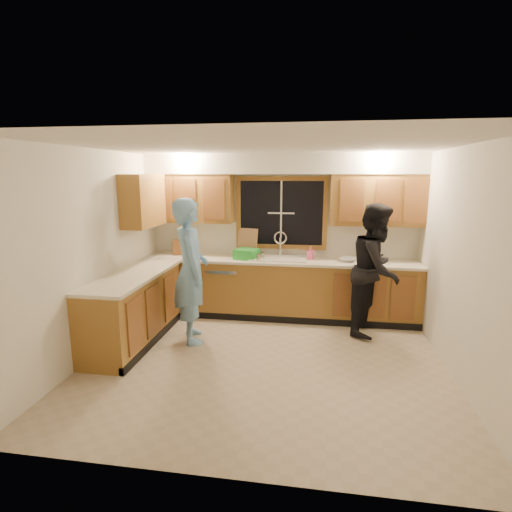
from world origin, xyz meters
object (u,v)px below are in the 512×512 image
Objects in this scene: dish_crate at (247,254)px; bowl at (348,259)px; stove at (112,324)px; soap_bottle at (311,253)px; woman at (376,270)px; knife_block at (178,247)px; dishwasher at (225,289)px; sink at (279,263)px; man at (191,271)px.

bowl is at bearing 1.72° from dish_crate.
stove is 4.43× the size of soap_bottle.
woman is 7.41× the size of knife_block.
dishwasher is at bearing 172.86° from dish_crate.
woman is 5.53× the size of dish_crate.
sink is 2.61× the size of dish_crate.
knife_block reaches higher than stove.
soap_bottle is at bearing 172.15° from bowl.
knife_block is 0.75× the size of dish_crate.
dish_crate is at bearing -7.14° from dishwasher.
man is at bearing 44.57° from stove.
sink is at bearing 6.85° from dish_crate.
stove is at bearing -103.76° from knife_block.
bowl is at bearing -7.85° from soap_bottle.
soap_bottle is (1.53, 1.15, 0.07)m from man.
soap_bottle is at bearing 7.18° from dish_crate.
bowl is (2.83, 1.81, 0.50)m from stove.
man is (0.75, 0.74, 0.50)m from stove.
sink is 0.96m from dishwasher.
bowl is at bearing -86.77° from man.
woman is at bearing -99.35° from man.
man is 5.80× the size of dish_crate.
soap_bottle is at bearing -9.77° from knife_block.
sink is at bearing -12.11° from knife_block.
soap_bottle is (0.97, 0.12, 0.02)m from dish_crate.
knife_block is (-1.65, 0.08, 0.18)m from sink.
sink is at bearing 179.26° from bowl.
dish_crate is 1.37× the size of bowl.
dish_crate reaches higher than bowl.
bowl is at bearing 0.04° from dishwasher.
stove is 3.75× the size of bowl.
knife_block is at bearing 179.51° from soap_bottle.
dishwasher is at bearing 100.79° from woman.
woman is at bearing 23.33° from stove.
sink is at bearing 93.85° from woman.
sink is 1.46m from woman.
man is 2.35m from bowl.
man is (-1.05, -1.09, 0.09)m from sink.
dishwasher is 1.96m from bowl.
dish_crate is (0.36, -0.04, 0.59)m from dishwasher.
stove is at bearing 135.10° from woman.
man reaches higher than stove.
woman is (2.44, 0.64, -0.04)m from man.
stove is (-0.95, -1.81, 0.04)m from dishwasher.
dish_crate is at bearing -52.57° from man.
dishwasher is 0.69m from dish_crate.
woman is (1.39, -0.45, 0.05)m from sink.
man is at bearing -134.04° from sink.
knife_block is at bearing 85.51° from stove.
bowl is at bearing 60.92° from woman.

